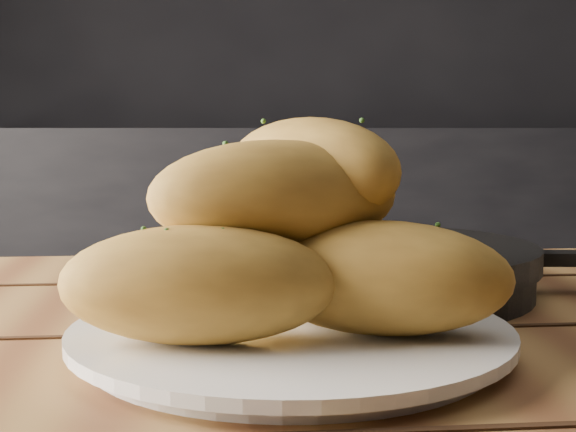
# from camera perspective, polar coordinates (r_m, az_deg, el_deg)

# --- Properties ---
(counter) EXTENTS (2.80, 0.60, 0.90)m
(counter) POSITION_cam_1_polar(r_m,az_deg,el_deg) (2.56, 10.83, -3.98)
(counter) COLOR black
(counter) RESTS_ON ground
(plate) EXTENTS (0.30, 0.30, 0.02)m
(plate) POSITION_cam_1_polar(r_m,az_deg,el_deg) (0.55, 0.21, -8.66)
(plate) COLOR white
(plate) RESTS_ON table
(bread_rolls) EXTENTS (0.30, 0.24, 0.14)m
(bread_rolls) POSITION_cam_1_polar(r_m,az_deg,el_deg) (0.54, -0.01, -1.50)
(bread_rolls) COLOR #AF8330
(bread_rolls) RESTS_ON plate
(skillet) EXTENTS (0.44, 0.31, 0.05)m
(skillet) POSITION_cam_1_polar(r_m,az_deg,el_deg) (0.74, 5.88, -3.64)
(skillet) COLOR black
(skillet) RESTS_ON table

